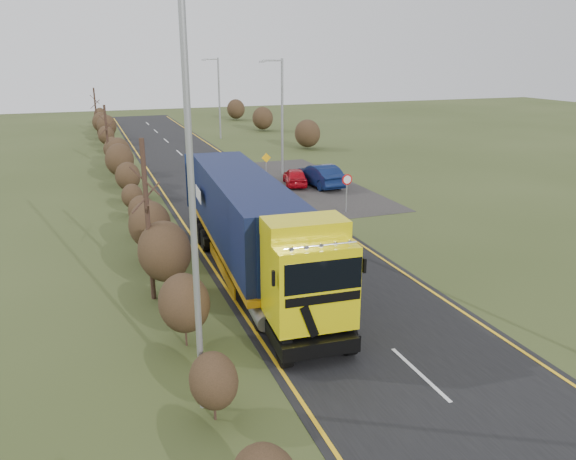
{
  "coord_description": "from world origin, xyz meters",
  "views": [
    {
      "loc": [
        -8.48,
        -15.98,
        8.86
      ],
      "look_at": [
        -1.3,
        3.42,
        2.32
      ],
      "focal_mm": 35.0,
      "sensor_mm": 36.0,
      "label": 1
    }
  ],
  "objects_px": {
    "car_blue_sedan": "(320,175)",
    "speed_sign": "(347,186)",
    "lorry": "(251,224)",
    "car_red_hatchback": "(295,177)"
  },
  "relations": [
    {
      "from": "lorry",
      "to": "car_blue_sedan",
      "type": "xyz_separation_m",
      "value": [
        9.32,
        14.45,
        -1.59
      ]
    },
    {
      "from": "lorry",
      "to": "speed_sign",
      "type": "bearing_deg",
      "value": 47.54
    },
    {
      "from": "car_blue_sedan",
      "to": "speed_sign",
      "type": "bearing_deg",
      "value": 75.87
    },
    {
      "from": "car_red_hatchback",
      "to": "speed_sign",
      "type": "bearing_deg",
      "value": 106.44
    },
    {
      "from": "car_blue_sedan",
      "to": "car_red_hatchback",
      "type": "bearing_deg",
      "value": -30.65
    },
    {
      "from": "car_blue_sedan",
      "to": "speed_sign",
      "type": "distance_m",
      "value": 6.82
    },
    {
      "from": "lorry",
      "to": "car_red_hatchback",
      "type": "xyz_separation_m",
      "value": [
        7.75,
        15.25,
        -1.74
      ]
    },
    {
      "from": "car_red_hatchback",
      "to": "speed_sign",
      "type": "xyz_separation_m",
      "value": [
        0.32,
        -7.47,
        0.95
      ]
    },
    {
      "from": "lorry",
      "to": "speed_sign",
      "type": "xyz_separation_m",
      "value": [
        8.06,
        7.79,
        -0.79
      ]
    },
    {
      "from": "car_red_hatchback",
      "to": "lorry",
      "type": "bearing_deg",
      "value": 77.1
    }
  ]
}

